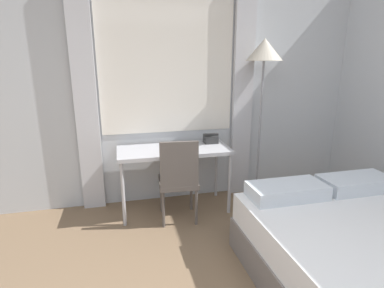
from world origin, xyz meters
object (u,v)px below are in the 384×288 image
at_px(book, 172,150).
at_px(desk_chair, 179,177).
at_px(standing_lamp, 264,59).
at_px(desk, 174,154).
at_px(telephone, 211,139).

bearing_deg(book, desk_chair, -81.11).
distance_m(standing_lamp, book, 1.45).
height_order(desk, telephone, telephone).
bearing_deg(telephone, standing_lamp, -6.89).
xyz_separation_m(desk_chair, book, (-0.03, 0.20, 0.24)).
height_order(desk, desk_chair, desk_chair).
distance_m(standing_lamp, telephone, 1.08).
xyz_separation_m(standing_lamp, book, (-1.09, -0.14, -0.94)).
bearing_deg(book, standing_lamp, 7.47).
xyz_separation_m(desk, telephone, (0.46, 0.13, 0.11)).
height_order(telephone, book, telephone).
relative_size(desk, book, 5.01).
height_order(desk_chair, telephone, desk_chair).
bearing_deg(book, desk, 63.71).
xyz_separation_m(telephone, book, (-0.50, -0.21, -0.04)).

